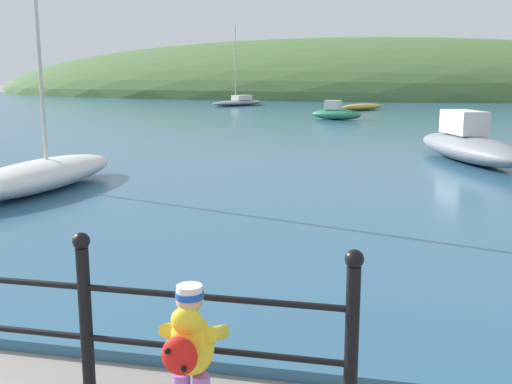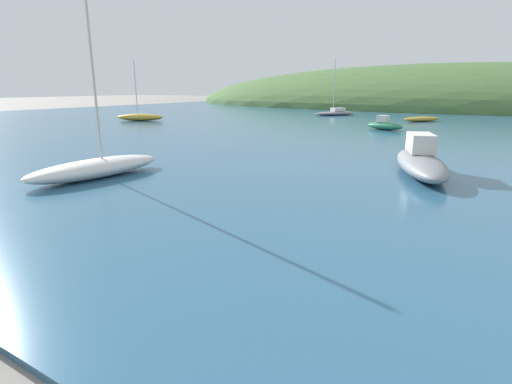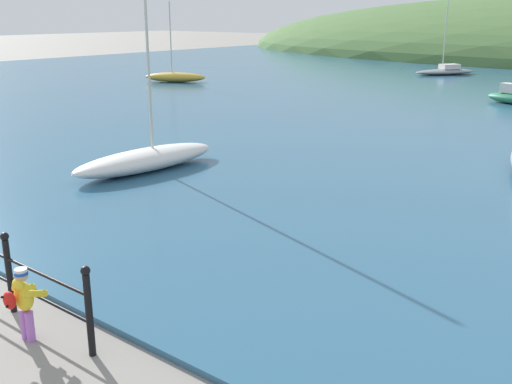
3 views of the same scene
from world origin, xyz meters
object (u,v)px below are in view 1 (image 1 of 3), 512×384
at_px(child_in_coat, 190,348).
at_px(boat_green_fishing, 362,107).
at_px(boat_white_sailboat, 468,145).
at_px(boat_blue_hull, 40,174).
at_px(boat_twin_mast, 336,113).
at_px(boat_far_left, 238,102).

xyz_separation_m(child_in_coat, boat_green_fishing, (-0.46, 33.13, -0.31)).
distance_m(child_in_coat, boat_white_sailboat, 12.79).
xyz_separation_m(child_in_coat, boat_blue_hull, (-5.23, 6.69, -0.21)).
relative_size(boat_twin_mast, boat_blue_hull, 0.49).
bearing_deg(child_in_coat, boat_green_fishing, 90.80).
height_order(boat_green_fishing, boat_blue_hull, boat_blue_hull).
bearing_deg(boat_twin_mast, child_in_coat, -86.96).
distance_m(boat_green_fishing, boat_blue_hull, 26.87).
bearing_deg(boat_far_left, boat_white_sailboat, -63.50).
height_order(boat_white_sailboat, boat_blue_hull, boat_blue_hull).
relative_size(boat_twin_mast, boat_green_fishing, 0.88).
bearing_deg(boat_blue_hull, boat_twin_mast, 78.23).
bearing_deg(boat_twin_mast, boat_far_left, 124.11).
relative_size(child_in_coat, boat_white_sailboat, 0.20).
relative_size(boat_far_left, boat_white_sailboat, 1.06).
bearing_deg(boat_far_left, boat_twin_mast, -55.89).
bearing_deg(boat_blue_hull, boat_far_left, 97.05).
xyz_separation_m(boat_far_left, boat_blue_hull, (3.68, -29.80, 0.05)).
xyz_separation_m(child_in_coat, boat_far_left, (-8.91, 36.49, -0.26)).
bearing_deg(boat_twin_mast, boat_green_fishing, 83.57).
bearing_deg(boat_green_fishing, boat_white_sailboat, -80.26).
relative_size(boat_far_left, boat_twin_mast, 1.99).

